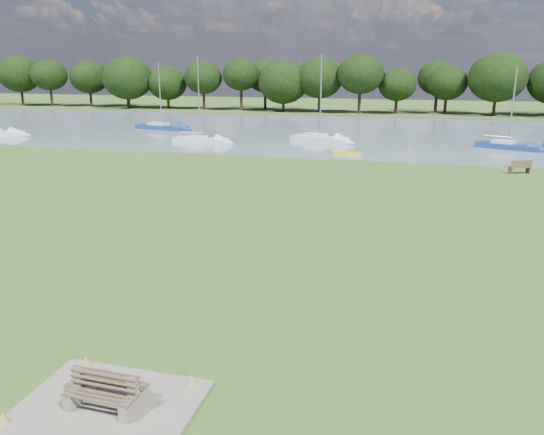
% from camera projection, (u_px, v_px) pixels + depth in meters
% --- Properties ---
extents(ground, '(220.00, 220.00, 0.00)m').
position_uv_depth(ground, '(265.00, 235.00, 25.67)').
color(ground, '#596E2E').
extents(river, '(220.00, 40.00, 0.10)m').
position_uv_depth(river, '(357.00, 133.00, 64.69)').
color(river, slate).
rests_on(river, ground).
extents(far_bank, '(220.00, 20.00, 0.40)m').
position_uv_depth(far_bank, '(375.00, 112.00, 92.57)').
color(far_bank, '#4C6626').
rests_on(far_bank, ground).
extents(concrete_pad, '(4.20, 3.20, 0.10)m').
position_uv_depth(concrete_pad, '(108.00, 407.00, 12.65)').
color(concrete_pad, gray).
rests_on(concrete_pad, ground).
extents(bench_pair, '(1.79, 1.09, 0.95)m').
position_uv_depth(bench_pair, '(106.00, 391.00, 12.53)').
color(bench_pair, gray).
rests_on(bench_pair, concrete_pad).
extents(riverbank_bench, '(1.75, 1.13, 1.04)m').
position_uv_depth(riverbank_bench, '(520.00, 167.00, 39.99)').
color(riverbank_bench, brown).
rests_on(riverbank_bench, ground).
extents(kayak, '(2.66, 1.22, 0.26)m').
position_uv_depth(kayak, '(347.00, 153.00, 48.37)').
color(kayak, yellow).
rests_on(kayak, river).
extents(tree_line, '(137.40, 8.23, 9.96)m').
position_uv_depth(tree_line, '(362.00, 78.00, 87.77)').
color(tree_line, black).
rests_on(tree_line, far_bank).
extents(sailboat_0, '(7.32, 3.43, 8.27)m').
position_uv_depth(sailboat_0, '(161.00, 125.00, 67.46)').
color(sailboat_0, navy).
rests_on(sailboat_0, river).
extents(sailboat_1, '(6.63, 4.05, 9.00)m').
position_uv_depth(sailboat_1, '(319.00, 137.00, 56.63)').
color(sailboat_1, silver).
rests_on(sailboat_1, river).
extents(sailboat_2, '(5.96, 3.81, 7.67)m').
position_uv_depth(sailboat_2, '(507.00, 144.00, 51.60)').
color(sailboat_2, navy).
rests_on(sailboat_2, river).
extents(sailboat_3, '(6.09, 2.23, 8.75)m').
position_uv_depth(sailboat_3, '(200.00, 138.00, 55.90)').
color(sailboat_3, silver).
rests_on(sailboat_3, river).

